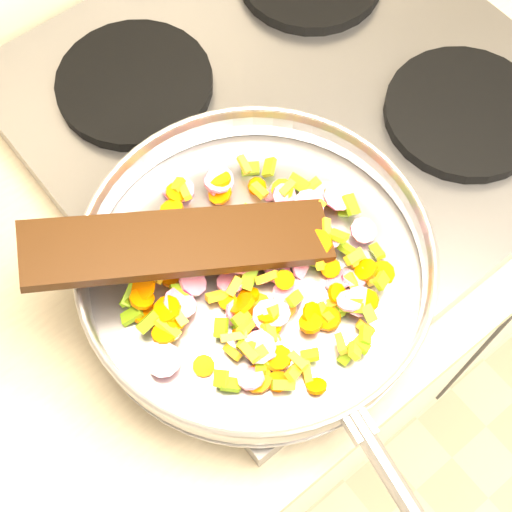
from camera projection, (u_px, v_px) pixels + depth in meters
cooktop at (296, 112)px, 0.88m from camera, size 0.60×0.60×0.04m
grate_fl at (282, 245)px, 0.77m from camera, size 0.19×0.19×0.02m
grate_fr at (464, 113)px, 0.84m from camera, size 0.19×0.19×0.02m
grate_bl at (135, 83)px, 0.86m from camera, size 0.19×0.19×0.02m
saute_pan at (257, 265)px, 0.71m from camera, size 0.39×0.56×0.05m
vegetable_heap at (257, 272)px, 0.72m from camera, size 0.29×0.30×0.05m
wooden_spatula at (182, 243)px, 0.69m from camera, size 0.30×0.20×0.08m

